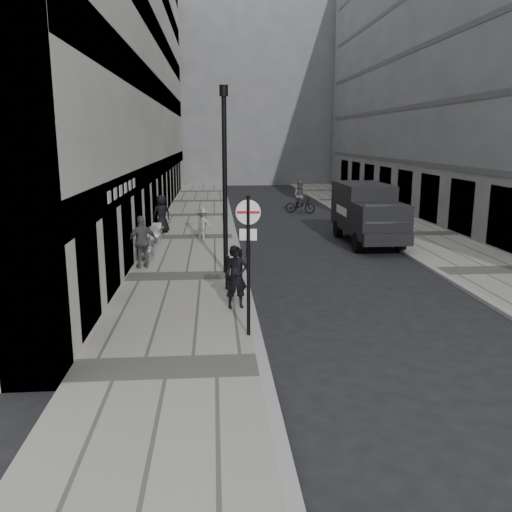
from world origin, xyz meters
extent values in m
plane|color=black|center=(0.00, 0.00, 0.00)|extent=(120.00, 120.00, 0.00)
cube|color=gray|center=(-2.00, 18.00, 0.06)|extent=(4.00, 60.00, 0.12)
cube|color=gray|center=(9.00, 18.00, 0.06)|extent=(4.00, 60.00, 0.12)
cube|color=silver|center=(-6.00, 24.50, 9.00)|extent=(4.00, 45.00, 18.00)
cube|color=gray|center=(14.00, 24.50, 10.00)|extent=(6.00, 45.00, 20.00)
cube|color=gray|center=(1.50, 56.00, 11.00)|extent=(24.00, 16.00, 22.00)
imported|color=black|center=(-0.41, 6.63, 1.00)|extent=(0.71, 0.53, 1.76)
cylinder|color=black|center=(-0.20, 4.45, 1.80)|extent=(0.09, 0.09, 3.36)
cylinder|color=white|center=(-0.20, 4.45, 3.10)|extent=(0.58, 0.11, 0.58)
cube|color=#B21414|center=(-0.20, 4.43, 3.10)|extent=(0.53, 0.09, 0.06)
cube|color=white|center=(-0.20, 4.48, 2.57)|extent=(0.40, 0.08, 0.27)
cylinder|color=black|center=(-0.60, 10.77, 3.18)|extent=(0.16, 0.16, 6.13)
cylinder|color=black|center=(-0.60, 10.77, 6.30)|extent=(0.29, 0.29, 0.36)
cylinder|color=black|center=(-0.15, 9.45, 0.63)|extent=(0.14, 0.14, 1.03)
cylinder|color=black|center=(-0.60, 8.56, 0.62)|extent=(0.13, 0.13, 1.01)
cylinder|color=black|center=(5.09, 14.31, 0.42)|extent=(0.30, 0.85, 0.85)
cylinder|color=black|center=(6.95, 14.33, 0.42)|extent=(0.30, 0.85, 0.85)
cylinder|color=black|center=(5.05, 17.90, 0.42)|extent=(0.30, 0.85, 0.85)
cylinder|color=black|center=(6.91, 17.92, 0.42)|extent=(0.30, 0.85, 0.85)
cube|color=black|center=(5.99, 17.07, 1.64)|extent=(2.15, 3.82, 2.11)
cube|color=black|center=(6.02, 14.22, 1.32)|extent=(2.13, 1.92, 1.48)
cube|color=#1E2328|center=(6.03, 13.42, 1.74)|extent=(1.85, 0.39, 0.78)
imported|color=black|center=(4.58, 26.69, 0.51)|extent=(2.04, 1.29, 1.01)
imported|color=#4D4E52|center=(4.58, 26.69, 1.12)|extent=(1.12, 1.00, 1.91)
imported|color=#4C4B50|center=(-3.60, 11.66, 1.08)|extent=(1.22, 0.87, 1.92)
imported|color=#A5A098|center=(-1.56, 16.99, 0.88)|extent=(1.07, 0.74, 1.52)
imported|color=black|center=(-3.60, 19.23, 1.07)|extent=(1.10, 1.00, 1.90)
cylinder|color=#ADADAF|center=(-3.60, 12.84, 0.14)|extent=(0.49, 0.49, 0.03)
cylinder|color=#ADADAF|center=(-3.60, 12.84, 0.54)|extent=(0.07, 0.07, 0.82)
cylinder|color=#ADADAF|center=(-3.60, 12.84, 0.95)|extent=(0.77, 0.77, 0.03)
cylinder|color=silver|center=(-3.60, 16.16, 0.13)|extent=(0.43, 0.43, 0.03)
cylinder|color=silver|center=(-3.60, 16.16, 0.49)|extent=(0.06, 0.06, 0.73)
cylinder|color=silver|center=(-3.60, 16.16, 0.86)|extent=(0.69, 0.69, 0.03)
cylinder|color=silver|center=(-3.60, 16.67, 0.13)|extent=(0.41, 0.41, 0.03)
cylinder|color=silver|center=(-3.60, 16.67, 0.47)|extent=(0.06, 0.06, 0.69)
cylinder|color=silver|center=(-3.60, 16.67, 0.81)|extent=(0.65, 0.65, 0.03)
camera|label=1|loc=(-0.98, -7.88, 4.76)|focal=38.00mm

